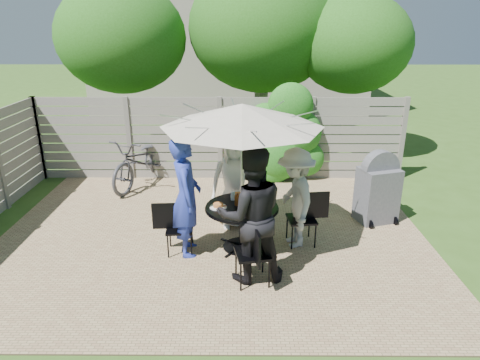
{
  "coord_description": "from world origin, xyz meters",
  "views": [
    {
      "loc": [
        0.49,
        -6.11,
        3.36
      ],
      "look_at": [
        0.46,
        0.02,
        1.07
      ],
      "focal_mm": 32.0,
      "sensor_mm": 36.0,
      "label": 1
    }
  ],
  "objects_px": {
    "chair_front": "(252,265)",
    "glass_back": "(233,196)",
    "coffee_cup": "(246,197)",
    "plate_back": "(238,196)",
    "glass_right": "(257,198)",
    "bicycle": "(142,161)",
    "person_front": "(251,216)",
    "person_left": "(186,197)",
    "bbq_grill": "(378,190)",
    "glass_front": "(252,208)",
    "chair_left": "(179,238)",
    "person_back": "(235,181)",
    "chair_right": "(302,229)",
    "plate_left": "(218,206)",
    "person_right": "(295,198)",
    "patio_table": "(242,219)",
    "plate_front": "(246,215)",
    "plate_right": "(265,203)",
    "umbrella": "(242,115)",
    "syrup_jug": "(237,200)",
    "chair_back": "(234,208)"
  },
  "relations": [
    {
      "from": "person_left",
      "to": "glass_right",
      "type": "height_order",
      "value": "person_left"
    },
    {
      "from": "glass_front",
      "to": "bicycle",
      "type": "bearing_deg",
      "value": 127.26
    },
    {
      "from": "chair_left",
      "to": "plate_left",
      "type": "xyz_separation_m",
      "value": [
        0.6,
        0.09,
        0.5
      ]
    },
    {
      "from": "person_back",
      "to": "glass_back",
      "type": "bearing_deg",
      "value": -100.42
    },
    {
      "from": "plate_front",
      "to": "person_front",
      "type": "bearing_deg",
      "value": -81.34
    },
    {
      "from": "person_left",
      "to": "plate_left",
      "type": "distance_m",
      "value": 0.5
    },
    {
      "from": "glass_back",
      "to": "bbq_grill",
      "type": "height_order",
      "value": "bbq_grill"
    },
    {
      "from": "glass_back",
      "to": "coffee_cup",
      "type": "distance_m",
      "value": 0.21
    },
    {
      "from": "person_back",
      "to": "plate_back",
      "type": "bearing_deg",
      "value": -90.0
    },
    {
      "from": "coffee_cup",
      "to": "glass_back",
      "type": "bearing_deg",
      "value": 177.72
    },
    {
      "from": "glass_front",
      "to": "bbq_grill",
      "type": "relative_size",
      "value": 0.11
    },
    {
      "from": "chair_left",
      "to": "glass_front",
      "type": "relative_size",
      "value": 5.95
    },
    {
      "from": "patio_table",
      "to": "chair_left",
      "type": "relative_size",
      "value": 1.51
    },
    {
      "from": "glass_right",
      "to": "plate_back",
      "type": "bearing_deg",
      "value": 144.16
    },
    {
      "from": "glass_back",
      "to": "glass_front",
      "type": "distance_m",
      "value": 0.56
    },
    {
      "from": "plate_left",
      "to": "person_left",
      "type": "bearing_deg",
      "value": -171.34
    },
    {
      "from": "glass_right",
      "to": "patio_table",
      "type": "bearing_deg",
      "value": -149.34
    },
    {
      "from": "plate_back",
      "to": "plate_left",
      "type": "relative_size",
      "value": 1.0
    },
    {
      "from": "plate_left",
      "to": "bicycle",
      "type": "relative_size",
      "value": 0.12
    },
    {
      "from": "person_back",
      "to": "chair_right",
      "type": "bearing_deg",
      "value": -40.72
    },
    {
      "from": "plate_back",
      "to": "plate_front",
      "type": "xyz_separation_m",
      "value": [
        0.11,
        -0.71,
        0.0
      ]
    },
    {
      "from": "glass_right",
      "to": "plate_right",
      "type": "bearing_deg",
      "value": -37.59
    },
    {
      "from": "chair_right",
      "to": "person_right",
      "type": "bearing_deg",
      "value": 1.78
    },
    {
      "from": "chair_front",
      "to": "glass_back",
      "type": "height_order",
      "value": "chair_front"
    },
    {
      "from": "patio_table",
      "to": "plate_left",
      "type": "height_order",
      "value": "plate_left"
    },
    {
      "from": "glass_back",
      "to": "glass_right",
      "type": "relative_size",
      "value": 1.0
    },
    {
      "from": "person_back",
      "to": "person_left",
      "type": "distance_m",
      "value": 1.18
    },
    {
      "from": "patio_table",
      "to": "plate_left",
      "type": "xyz_separation_m",
      "value": [
        -0.36,
        -0.05,
        0.24
      ]
    },
    {
      "from": "glass_front",
      "to": "person_back",
      "type": "bearing_deg",
      "value": 104.16
    },
    {
      "from": "person_left",
      "to": "person_right",
      "type": "relative_size",
      "value": 1.16
    },
    {
      "from": "chair_right",
      "to": "bicycle",
      "type": "bearing_deg",
      "value": -46.93
    },
    {
      "from": "plate_front",
      "to": "chair_back",
      "type": "bearing_deg",
      "value": 98.69
    },
    {
      "from": "person_right",
      "to": "bicycle",
      "type": "bearing_deg",
      "value": -140.39
    },
    {
      "from": "plate_front",
      "to": "plate_back",
      "type": "bearing_deg",
      "value": 98.66
    },
    {
      "from": "plate_right",
      "to": "chair_front",
      "type": "bearing_deg",
      "value": -101.76
    },
    {
      "from": "umbrella",
      "to": "chair_front",
      "type": "bearing_deg",
      "value": -81.31
    },
    {
      "from": "plate_back",
      "to": "glass_right",
      "type": "relative_size",
      "value": 1.86
    },
    {
      "from": "person_front",
      "to": "plate_back",
      "type": "bearing_deg",
      "value": -90.0
    },
    {
      "from": "plate_back",
      "to": "bicycle",
      "type": "bearing_deg",
      "value": 130.92
    },
    {
      "from": "glass_back",
      "to": "coffee_cup",
      "type": "bearing_deg",
      "value": -2.28
    },
    {
      "from": "person_left",
      "to": "glass_back",
      "type": "distance_m",
      "value": 0.78
    },
    {
      "from": "chair_front",
      "to": "person_front",
      "type": "bearing_deg",
      "value": -1.49
    },
    {
      "from": "plate_left",
      "to": "glass_right",
      "type": "bearing_deg",
      "value": 18.27
    },
    {
      "from": "plate_left",
      "to": "person_back",
      "type": "bearing_deg",
      "value": 75.21
    },
    {
      "from": "chair_front",
      "to": "bbq_grill",
      "type": "bearing_deg",
      "value": -59.14
    },
    {
      "from": "plate_front",
      "to": "syrup_jug",
      "type": "relative_size",
      "value": 1.62
    },
    {
      "from": "plate_front",
      "to": "syrup_jug",
      "type": "height_order",
      "value": "syrup_jug"
    },
    {
      "from": "glass_right",
      "to": "coffee_cup",
      "type": "height_order",
      "value": "glass_right"
    },
    {
      "from": "plate_back",
      "to": "glass_right",
      "type": "height_order",
      "value": "glass_right"
    },
    {
      "from": "chair_front",
      "to": "chair_right",
      "type": "distance_m",
      "value": 1.36
    }
  ]
}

